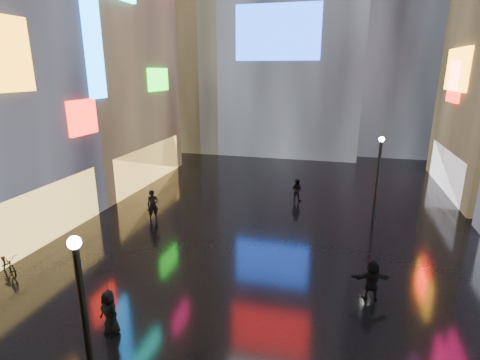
% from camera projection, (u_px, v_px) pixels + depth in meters
% --- Properties ---
extents(ground, '(140.00, 140.00, 0.00)m').
position_uv_depth(ground, '(275.00, 225.00, 21.62)').
color(ground, black).
rests_on(ground, ground).
extents(building_left_far, '(10.28, 12.00, 22.00)m').
position_uv_depth(building_left_far, '(82.00, 37.00, 28.02)').
color(building_left_far, black).
rests_on(building_left_far, ground).
extents(tower_flank_left, '(10.00, 10.00, 26.00)m').
position_uv_depth(tower_flank_left, '(188.00, 29.00, 41.80)').
color(tower_flank_left, black).
rests_on(tower_flank_left, ground).
extents(lamp_near, '(0.30, 0.30, 5.20)m').
position_uv_depth(lamp_near, '(86.00, 326.00, 8.62)').
color(lamp_near, black).
rests_on(lamp_near, ground).
extents(lamp_far, '(0.30, 0.30, 5.20)m').
position_uv_depth(lamp_far, '(378.00, 177.00, 20.67)').
color(lamp_far, black).
rests_on(lamp_far, ground).
extents(pedestrian_4, '(0.91, 0.74, 1.60)m').
position_uv_depth(pedestrian_4, '(110.00, 312.00, 12.55)').
color(pedestrian_4, black).
rests_on(pedestrian_4, ground).
extents(pedestrian_5, '(1.60, 0.83, 1.65)m').
position_uv_depth(pedestrian_5, '(372.00, 280.00, 14.43)').
color(pedestrian_5, black).
rests_on(pedestrian_5, ground).
extents(pedestrian_6, '(0.80, 0.75, 1.83)m').
position_uv_depth(pedestrian_6, '(153.00, 205.00, 22.20)').
color(pedestrian_6, black).
rests_on(pedestrian_6, ground).
extents(pedestrian_7, '(0.89, 0.78, 1.54)m').
position_uv_depth(pedestrian_7, '(297.00, 190.00, 25.57)').
color(pedestrian_7, black).
rests_on(pedestrian_7, ground).
extents(umbrella_2, '(1.28, 1.28, 0.83)m').
position_uv_depth(umbrella_2, '(106.00, 280.00, 12.21)').
color(umbrella_2, black).
rests_on(umbrella_2, pedestrian_4).
extents(bicycle, '(1.93, 1.33, 0.96)m').
position_uv_depth(bicycle, '(7.00, 263.00, 16.38)').
color(bicycle, black).
rests_on(bicycle, ground).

